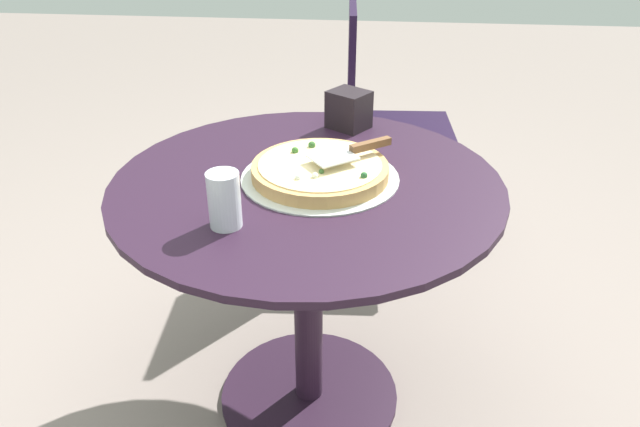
# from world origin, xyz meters

# --- Properties ---
(ground_plane) EXTENTS (10.00, 10.00, 0.00)m
(ground_plane) POSITION_xyz_m (0.00, 0.00, 0.00)
(ground_plane) COLOR gray
(patio_table) EXTENTS (0.92, 0.92, 0.70)m
(patio_table) POSITION_xyz_m (0.00, 0.00, 0.50)
(patio_table) COLOR #281629
(patio_table) RESTS_ON ground
(pizza_on_tray) EXTENTS (0.37, 0.37, 0.05)m
(pizza_on_tray) POSITION_xyz_m (-0.03, -0.02, 0.72)
(pizza_on_tray) COLOR silver
(pizza_on_tray) RESTS_ON patio_table
(pizza_server) EXTENTS (0.20, 0.16, 0.02)m
(pizza_server) POSITION_xyz_m (-0.10, -0.05, 0.76)
(pizza_server) COLOR silver
(pizza_server) RESTS_ON pizza_on_tray
(drinking_cup) EXTENTS (0.07, 0.07, 0.12)m
(drinking_cup) POSITION_xyz_m (0.14, 0.22, 0.76)
(drinking_cup) COLOR silver
(drinking_cup) RESTS_ON patio_table
(napkin_dispenser) EXTENTS (0.13, 0.13, 0.10)m
(napkin_dispenser) POSITION_xyz_m (-0.08, -0.34, 0.75)
(napkin_dispenser) COLOR black
(napkin_dispenser) RESTS_ON patio_table
(patio_chair_near) EXTENTS (0.43, 0.43, 0.93)m
(patio_chair_near) POSITION_xyz_m (-0.16, -0.92, 0.53)
(patio_chair_near) COLOR black
(patio_chair_near) RESTS_ON ground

